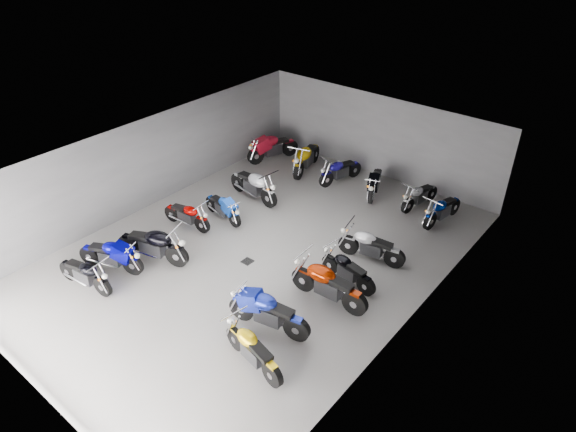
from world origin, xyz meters
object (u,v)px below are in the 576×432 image
(motorcycle_left_c, at_px, (153,245))
(motorcycle_back_d, at_px, (375,182))
(motorcycle_left_b, at_px, (111,255))
(motorcycle_back_a, at_px, (272,147))
(motorcycle_left_d, at_px, (187,215))
(motorcycle_back_c, at_px, (340,171))
(motorcycle_right_f, at_px, (371,246))
(motorcycle_right_e, at_px, (347,270))
(motorcycle_back_f, at_px, (442,210))
(motorcycle_left_f, at_px, (254,185))
(motorcycle_right_b, at_px, (253,350))
(motorcycle_right_d, at_px, (328,284))
(motorcycle_left_e, at_px, (223,207))
(motorcycle_left_a, at_px, (85,274))
(motorcycle_back_e, at_px, (419,196))
(motorcycle_right_c, at_px, (268,312))
(motorcycle_back_b, at_px, (306,158))
(drain_grate, at_px, (247,261))

(motorcycle_left_c, distance_m, motorcycle_back_d, 8.33)
(motorcycle_left_b, distance_m, motorcycle_back_a, 8.69)
(motorcycle_left_d, relative_size, motorcycle_back_c, 0.95)
(motorcycle_right_f, distance_m, motorcycle_back_c, 5.02)
(motorcycle_left_c, height_order, motorcycle_right_e, motorcycle_left_c)
(motorcycle_back_f, bearing_deg, motorcycle_back_a, 8.79)
(motorcycle_left_f, distance_m, motorcycle_right_f, 5.24)
(motorcycle_right_b, xyz_separation_m, motorcycle_right_d, (0.04, 2.95, 0.08))
(motorcycle_left_e, height_order, motorcycle_back_a, motorcycle_back_a)
(motorcycle_left_b, bearing_deg, motorcycle_left_f, 155.11)
(motorcycle_left_e, height_order, motorcycle_back_c, motorcycle_back_c)
(motorcycle_left_a, xyz_separation_m, motorcycle_left_b, (-0.14, 0.96, 0.03))
(motorcycle_left_a, xyz_separation_m, motorcycle_right_e, (5.58, 4.83, -0.02))
(motorcycle_left_b, xyz_separation_m, motorcycle_left_f, (0.43, 5.73, 0.06))
(motorcycle_left_a, bearing_deg, motorcycle_right_f, 129.81)
(motorcycle_right_d, bearing_deg, motorcycle_left_a, 121.48)
(motorcycle_left_d, bearing_deg, motorcycle_back_f, 124.16)
(motorcycle_right_f, xyz_separation_m, motorcycle_back_c, (-3.55, 3.55, -0.02))
(motorcycle_right_d, height_order, motorcycle_back_d, motorcycle_right_d)
(motorcycle_left_b, relative_size, motorcycle_back_d, 1.04)
(motorcycle_right_e, distance_m, motorcycle_back_e, 5.15)
(motorcycle_left_e, xyz_separation_m, motorcycle_back_c, (1.56, 4.72, 0.03))
(motorcycle_right_f, bearing_deg, motorcycle_back_f, -24.08)
(motorcycle_back_c, bearing_deg, motorcycle_right_c, 126.36)
(motorcycle_right_b, relative_size, motorcycle_right_d, 0.86)
(motorcycle_right_b, xyz_separation_m, motorcycle_right_f, (-0.04, 5.29, 0.01))
(motorcycle_back_b, bearing_deg, motorcycle_left_e, 75.00)
(motorcycle_left_a, height_order, motorcycle_right_d, motorcycle_right_d)
(motorcycle_left_d, bearing_deg, motorcycle_left_e, 145.01)
(motorcycle_left_e, bearing_deg, motorcycle_right_d, 86.45)
(drain_grate, relative_size, motorcycle_left_a, 0.16)
(motorcycle_left_a, height_order, motorcycle_left_f, motorcycle_left_f)
(motorcycle_right_e, bearing_deg, motorcycle_left_a, 138.34)
(motorcycle_left_d, xyz_separation_m, motorcycle_back_c, (2.14, 5.82, 0.03))
(motorcycle_right_b, bearing_deg, motorcycle_left_f, 52.90)
(motorcycle_left_b, bearing_deg, motorcycle_right_f, 112.18)
(motorcycle_left_f, bearing_deg, motorcycle_left_a, 3.75)
(motorcycle_left_d, relative_size, motorcycle_right_d, 0.80)
(motorcycle_back_d, bearing_deg, motorcycle_right_f, 97.96)
(motorcycle_right_b, xyz_separation_m, motorcycle_back_e, (-0.35, 9.08, -0.04))
(drain_grate, distance_m, motorcycle_left_e, 2.65)
(motorcycle_right_c, bearing_deg, motorcycle_right_b, -167.14)
(motorcycle_back_a, bearing_deg, motorcycle_left_e, 131.05)
(motorcycle_left_f, relative_size, motorcycle_back_b, 1.01)
(motorcycle_left_e, height_order, motorcycle_right_f, motorcycle_right_f)
(drain_grate, xyz_separation_m, motorcycle_right_f, (2.83, 2.44, 0.50))
(motorcycle_left_c, xyz_separation_m, motorcycle_back_a, (-1.78, 7.55, -0.01))
(motorcycle_back_b, relative_size, motorcycle_back_f, 1.17)
(drain_grate, bearing_deg, motorcycle_left_c, -142.01)
(motorcycle_left_f, distance_m, motorcycle_back_a, 3.30)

